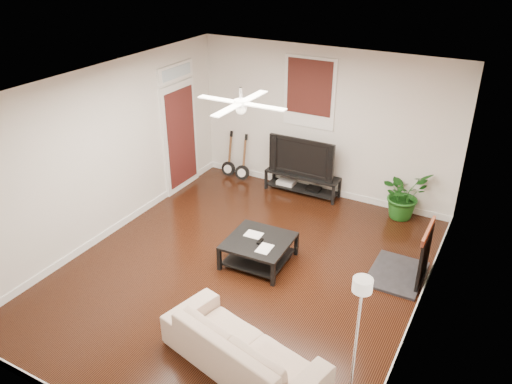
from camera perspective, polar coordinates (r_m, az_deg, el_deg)
room at (r=6.99m, az=-1.57°, el=0.52°), size 5.01×6.01×2.81m
brick_accent at (r=7.15m, az=20.23°, el=-0.64°), size 0.02×2.20×2.80m
fireplace at (r=7.64m, az=17.00°, el=-6.42°), size 0.80×1.10×0.92m
window_back at (r=9.41m, az=6.02°, el=11.04°), size 1.00×0.06×1.30m
door_left at (r=9.78m, az=-8.54°, el=7.18°), size 0.08×1.00×2.50m
tv_stand at (r=9.87m, az=5.20°, el=0.96°), size 1.45×0.39×0.41m
tv at (r=9.64m, az=5.40°, el=4.10°), size 1.30×0.17×0.75m
coffee_table at (r=7.80m, az=0.31°, el=-6.64°), size 0.98×0.98×0.39m
sofa at (r=6.08m, az=-1.48°, el=-17.02°), size 2.15×1.24×0.59m
floor_lamp at (r=5.43m, az=11.11°, el=-16.49°), size 0.33×0.33×1.65m
potted_plant at (r=9.26m, az=16.27°, el=-0.24°), size 1.03×1.06×0.89m
guitar_left at (r=10.43m, az=-3.16°, el=4.18°), size 0.31×0.23×0.96m
guitar_right at (r=10.24m, az=-1.57°, el=3.76°), size 0.33×0.25×0.96m
ceiling_fan at (r=6.54m, az=-1.70°, el=9.97°), size 1.24×1.24×0.32m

